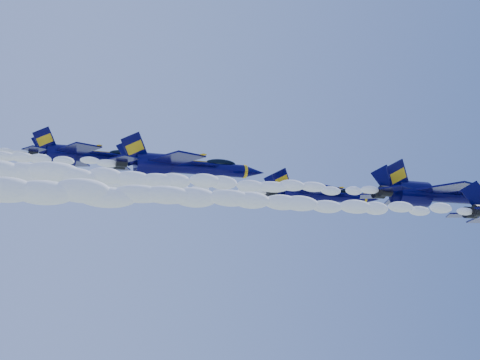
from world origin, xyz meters
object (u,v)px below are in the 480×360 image
object	(u,v)px
jet_second	(439,195)
jet_third	(317,195)
jet_fourth	(182,166)
jet_fifth	(88,156)

from	to	relation	value
jet_second	jet_third	world-z (taller)	jet_second
jet_third	jet_fourth	bearing A→B (deg)	156.01
jet_second	jet_fifth	bearing A→B (deg)	149.61
jet_fifth	jet_third	bearing A→B (deg)	-31.03
jet_fourth	jet_fifth	distance (m)	13.86
jet_second	jet_third	bearing A→B (deg)	150.95
jet_second	jet_fifth	xyz separation A→B (m)	(-38.11, 22.35, 6.57)
jet_third	jet_fourth	distance (m)	16.91
jet_third	jet_fourth	xyz separation A→B (m)	(-15.05, 6.70, 3.83)
jet_third	jet_fourth	world-z (taller)	jet_fourth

